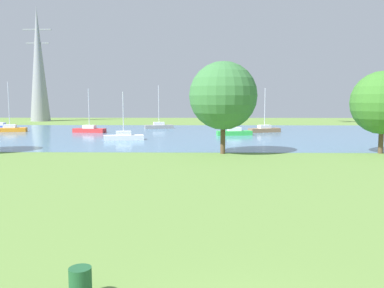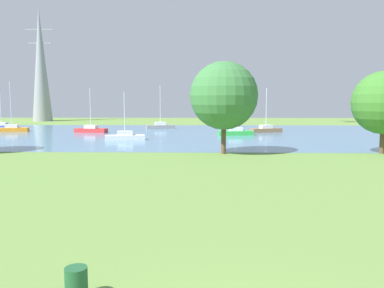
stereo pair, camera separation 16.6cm
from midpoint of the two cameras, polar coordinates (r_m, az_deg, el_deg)
ground_plane at (r=29.46m, az=2.89°, el=-3.29°), size 160.00×160.00×0.00m
litter_bin at (r=10.85m, az=-16.03°, el=-18.52°), size 0.56×0.56×0.80m
water_surface at (r=57.25m, az=2.03°, el=1.40°), size 140.00×40.00×0.02m
sailboat_gray at (r=68.56m, az=-4.80°, el=2.58°), size 5.02×2.65×7.28m
sailboat_brown at (r=61.54m, az=10.18°, el=2.07°), size 5.03×3.01×6.65m
sailboat_orange at (r=67.61m, az=-24.54°, el=1.98°), size 5.01×2.46×7.62m
sailboat_white at (r=49.54m, az=-9.79°, el=1.06°), size 5.02×2.59×5.86m
sailboat_green at (r=55.79m, az=5.95°, el=1.70°), size 4.96×2.16×5.94m
sailboat_red at (r=62.12m, az=-14.46°, el=2.01°), size 4.97×2.22×6.55m
tree_west_near at (r=36.44m, az=4.33°, el=6.86°), size 6.16×6.16×8.36m
tree_east_near at (r=40.39m, az=25.40°, el=5.32°), size 5.74×5.74×7.52m
electricity_pylon at (r=99.12m, az=-21.05°, el=10.53°), size 6.40×4.40×25.79m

